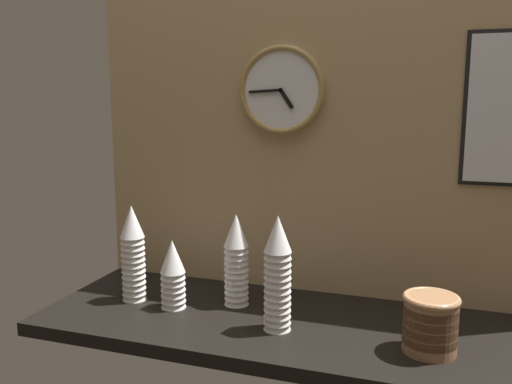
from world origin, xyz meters
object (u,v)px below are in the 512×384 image
cup_stack_center_left (236,260)px  bowl_stack_right (430,322)px  cup_stack_far_left (133,253)px  cup_stack_center (278,273)px  cup_stack_left (173,274)px  wall_clock (281,90)px

cup_stack_center_left → bowl_stack_right: 60.38cm
cup_stack_far_left → cup_stack_center: bearing=-8.3°
cup_stack_center_left → cup_stack_left: bearing=-153.6°
wall_clock → cup_stack_far_left: bearing=-149.9°
cup_stack_far_left → wall_clock: 70.38cm
cup_stack_center_left → wall_clock: size_ratio=1.03×
cup_stack_far_left → bowl_stack_right: (90.90, -7.81, -7.52)cm
cup_stack_center_left → cup_stack_center: bearing=-38.7°
cup_stack_center_left → cup_stack_left: 20.01cm
cup_stack_center → bowl_stack_right: size_ratio=2.18×
cup_stack_far_left → cup_stack_left: bearing=-7.7°
cup_stack_center → cup_stack_center_left: bearing=141.3°
cup_stack_left → wall_clock: 67.29cm
cup_stack_far_left → bowl_stack_right: 91.54cm
cup_stack_far_left → wall_clock: wall_clock is taller
cup_stack_left → cup_stack_center: 35.94cm
wall_clock → bowl_stack_right: bearing=-33.1°
cup_stack_center_left → bowl_stack_right: (58.24, -14.49, -6.59)cm
cup_stack_far_left → wall_clock: bearing=30.1°
bowl_stack_right → cup_stack_left: bearing=175.7°
cup_stack_left → cup_stack_center: (35.10, -5.27, 5.63)cm
bowl_stack_right → cup_stack_far_left: bearing=175.1°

